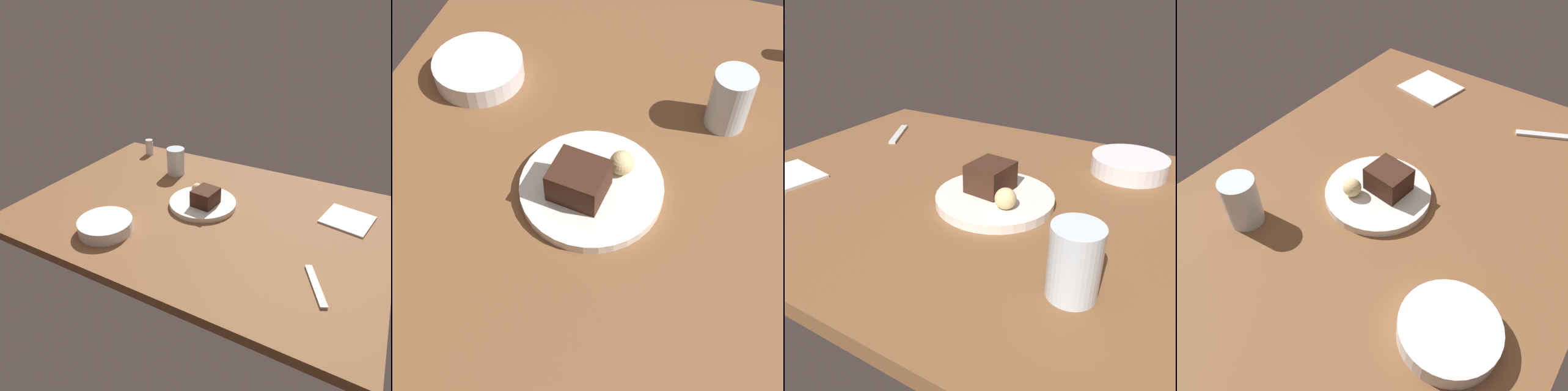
# 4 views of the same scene
# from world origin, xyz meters

# --- Properties ---
(dining_table) EXTENTS (1.20, 0.84, 0.03)m
(dining_table) POSITION_xyz_m (0.00, 0.00, 0.01)
(dining_table) COLOR brown
(dining_table) RESTS_ON ground
(dessert_plate) EXTENTS (0.23, 0.23, 0.02)m
(dessert_plate) POSITION_xyz_m (-0.01, 0.03, 0.04)
(dessert_plate) COLOR white
(dessert_plate) RESTS_ON dining_table
(chocolate_cake_slice) EXTENTS (0.08, 0.09, 0.06)m
(chocolate_cake_slice) POSITION_xyz_m (0.01, 0.01, 0.08)
(chocolate_cake_slice) COLOR #381E14
(chocolate_cake_slice) RESTS_ON dessert_plate
(bread_roll) EXTENTS (0.04, 0.04, 0.04)m
(bread_roll) POSITION_xyz_m (-0.05, 0.07, 0.07)
(bread_roll) COLOR #DBC184
(bread_roll) RESTS_ON dessert_plate
(water_glass) EXTENTS (0.07, 0.07, 0.11)m
(water_glass) POSITION_xyz_m (-0.23, 0.21, 0.08)
(water_glass) COLOR silver
(water_glass) RESTS_ON dining_table
(side_bowl) EXTENTS (0.17, 0.17, 0.04)m
(side_bowl) POSITION_xyz_m (-0.20, -0.25, 0.05)
(side_bowl) COLOR silver
(side_bowl) RESTS_ON dining_table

